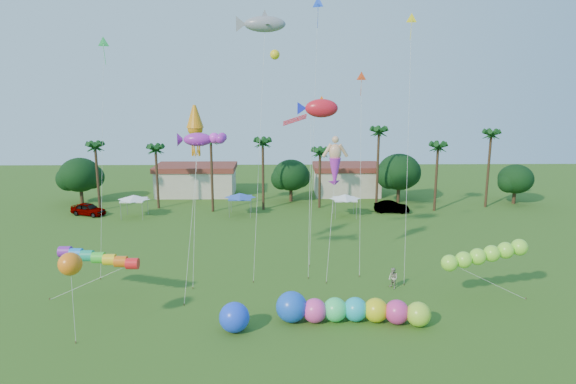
{
  "coord_description": "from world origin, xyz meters",
  "views": [
    {
      "loc": [
        -0.65,
        -30.41,
        17.74
      ],
      "look_at": [
        0.0,
        10.0,
        9.0
      ],
      "focal_mm": 32.0,
      "sensor_mm": 36.0,
      "label": 1
    }
  ],
  "objects_px": {
    "car_a": "(88,209)",
    "blue_ball": "(234,317)",
    "caterpillar_inflatable": "(347,310)",
    "car_b": "(392,207)",
    "spectator_b": "(393,278)"
  },
  "relations": [
    {
      "from": "car_b",
      "to": "caterpillar_inflatable",
      "type": "height_order",
      "value": "caterpillar_inflatable"
    },
    {
      "from": "car_a",
      "to": "blue_ball",
      "type": "bearing_deg",
      "value": -124.21
    },
    {
      "from": "car_a",
      "to": "car_b",
      "type": "distance_m",
      "value": 41.37
    },
    {
      "from": "car_b",
      "to": "blue_ball",
      "type": "xyz_separation_m",
      "value": [
        -18.73,
        -34.2,
        0.31
      ]
    },
    {
      "from": "car_b",
      "to": "car_a",
      "type": "bearing_deg",
      "value": 96.42
    },
    {
      "from": "car_a",
      "to": "car_b",
      "type": "relative_size",
      "value": 1.03
    },
    {
      "from": "caterpillar_inflatable",
      "to": "car_b",
      "type": "bearing_deg",
      "value": 76.79
    },
    {
      "from": "car_a",
      "to": "caterpillar_inflatable",
      "type": "height_order",
      "value": "caterpillar_inflatable"
    },
    {
      "from": "spectator_b",
      "to": "blue_ball",
      "type": "relative_size",
      "value": 0.84
    },
    {
      "from": "car_a",
      "to": "blue_ball",
      "type": "xyz_separation_m",
      "value": [
        22.63,
        -33.41,
        0.27
      ]
    },
    {
      "from": "spectator_b",
      "to": "blue_ball",
      "type": "distance_m",
      "value": 15.28
    },
    {
      "from": "spectator_b",
      "to": "caterpillar_inflatable",
      "type": "relative_size",
      "value": 0.16
    },
    {
      "from": "car_a",
      "to": "spectator_b",
      "type": "height_order",
      "value": "spectator_b"
    },
    {
      "from": "car_a",
      "to": "caterpillar_inflatable",
      "type": "xyz_separation_m",
      "value": [
        30.92,
        -32.08,
        0.15
      ]
    },
    {
      "from": "car_b",
      "to": "caterpillar_inflatable",
      "type": "distance_m",
      "value": 34.49
    }
  ]
}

